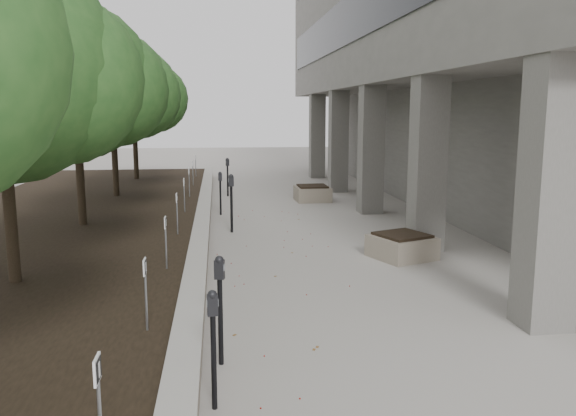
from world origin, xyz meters
TOP-DOWN VIEW (x-y plane):
  - ground at (0.00, 0.00)m, footprint 90.00×90.00m
  - retaining_wall at (-1.82, 9.00)m, footprint 0.39×26.00m
  - planting_bed at (-5.50, 9.00)m, footprint 7.00×26.00m
  - crabapple_tree_2 at (-4.80, 3.00)m, footprint 4.60×4.00m
  - crabapple_tree_3 at (-4.80, 8.00)m, footprint 4.60×4.00m
  - crabapple_tree_4 at (-4.80, 13.00)m, footprint 4.60×4.00m
  - crabapple_tree_5 at (-4.80, 18.00)m, footprint 4.60×4.00m
  - parking_sign_1 at (-2.35, -2.50)m, footprint 0.04×0.22m
  - parking_sign_2 at (-2.35, 0.50)m, footprint 0.04×0.22m
  - parking_sign_3 at (-2.35, 3.50)m, footprint 0.04×0.22m
  - parking_sign_4 at (-2.35, 6.50)m, footprint 0.04×0.22m
  - parking_sign_5 at (-2.35, 9.50)m, footprint 0.04×0.22m
  - parking_sign_6 at (-2.35, 12.50)m, footprint 0.04×0.22m
  - parking_sign_7 at (-2.35, 15.50)m, footprint 0.04×0.22m
  - parking_sign_8 at (-2.35, 18.50)m, footprint 0.04×0.22m
  - parking_meter_1 at (-1.48, -0.90)m, footprint 0.14×0.11m
  - parking_meter_2 at (-1.40, 0.23)m, footprint 0.16×0.13m
  - parking_meter_3 at (-1.06, 8.45)m, footprint 0.17×0.13m
  - parking_meter_4 at (-1.34, 11.14)m, footprint 0.14×0.11m
  - parking_meter_5 at (-1.04, 15.15)m, footprint 0.17×0.14m
  - planter_front at (2.61, 5.25)m, footprint 1.53×1.53m
  - planter_back at (1.98, 13.64)m, footprint 1.25×1.25m
  - berry_scatter at (-0.10, 5.00)m, footprint 3.30×14.10m

SIDE VIEW (x-z plane):
  - ground at x=0.00m, z-range 0.00..0.00m
  - berry_scatter at x=-0.10m, z-range 0.00..0.02m
  - planting_bed at x=-5.50m, z-range 0.00..0.40m
  - retaining_wall at x=-1.82m, z-range 0.00..0.50m
  - planter_front at x=2.61m, z-range 0.00..0.55m
  - planter_back at x=1.98m, z-range 0.00..0.57m
  - parking_meter_1 at x=-1.48m, z-range 0.00..1.35m
  - parking_meter_4 at x=-1.34m, z-range 0.00..1.36m
  - parking_meter_2 at x=-1.40m, z-range 0.00..1.43m
  - parking_meter_5 at x=-1.04m, z-range 0.00..1.47m
  - parking_meter_3 at x=-1.06m, z-range 0.00..1.57m
  - parking_sign_1 at x=-2.35m, z-range 0.40..1.36m
  - parking_sign_2 at x=-2.35m, z-range 0.40..1.36m
  - parking_sign_3 at x=-2.35m, z-range 0.40..1.36m
  - parking_sign_4 at x=-2.35m, z-range 0.40..1.36m
  - parking_sign_5 at x=-2.35m, z-range 0.40..1.36m
  - parking_sign_6 at x=-2.35m, z-range 0.40..1.36m
  - parking_sign_7 at x=-2.35m, z-range 0.40..1.36m
  - parking_sign_8 at x=-2.35m, z-range 0.40..1.36m
  - crabapple_tree_2 at x=-4.80m, z-range 0.40..5.84m
  - crabapple_tree_3 at x=-4.80m, z-range 0.40..5.84m
  - crabapple_tree_4 at x=-4.80m, z-range 0.40..5.84m
  - crabapple_tree_5 at x=-4.80m, z-range 0.40..5.84m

